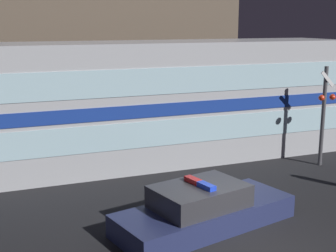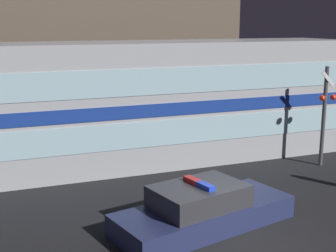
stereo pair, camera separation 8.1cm
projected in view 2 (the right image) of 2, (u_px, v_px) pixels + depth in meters
name	position (u px, v px, depth m)	size (l,w,h in m)	color
ground_plane	(251.00, 248.00, 10.68)	(120.00, 120.00, 0.00)	black
train	(143.00, 103.00, 16.86)	(15.86, 3.10, 4.37)	#B7BABF
police_car	(203.00, 210.00, 11.66)	(4.95, 2.75, 1.24)	navy
crossing_signal_near	(325.00, 112.00, 16.38)	(0.68, 0.31, 3.55)	#4C4C51
building_left	(114.00, 17.00, 24.85)	(11.94, 5.83, 10.63)	brown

